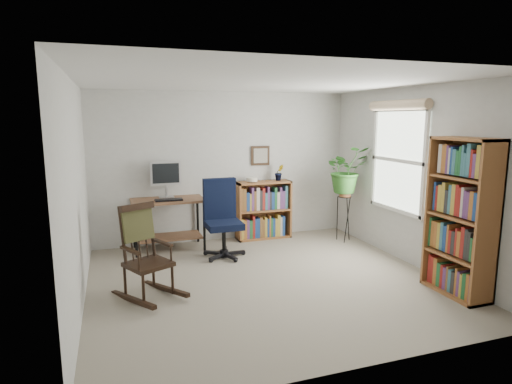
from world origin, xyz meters
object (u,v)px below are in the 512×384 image
object	(u,v)px
desk	(169,224)
tall_bookshelf	(461,218)
office_chair	(224,219)
rocking_chair	(148,252)
low_bookshelf	(263,210)

from	to	relation	value
desk	tall_bookshelf	size ratio (longest dim) A/B	0.61
office_chair	rocking_chair	distance (m)	1.59
rocking_chair	tall_bookshelf	bearing A→B (deg)	-43.98
rocking_chair	low_bookshelf	bearing A→B (deg)	15.49
tall_bookshelf	rocking_chair	bearing A→B (deg)	163.05
desk	tall_bookshelf	bearing A→B (deg)	-43.63
rocking_chair	low_bookshelf	world-z (taller)	rocking_chair
tall_bookshelf	low_bookshelf	bearing A→B (deg)	114.50
desk	tall_bookshelf	world-z (taller)	tall_bookshelf
low_bookshelf	tall_bookshelf	distance (m)	3.18
rocking_chair	tall_bookshelf	xyz separation A→B (m)	(3.33, -1.02, 0.36)
desk	rocking_chair	world-z (taller)	rocking_chair
tall_bookshelf	office_chair	bearing A→B (deg)	135.98
office_chair	tall_bookshelf	xyz separation A→B (m)	(2.18, -2.11, 0.32)
desk	low_bookshelf	xyz separation A→B (m)	(1.58, 0.12, 0.09)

